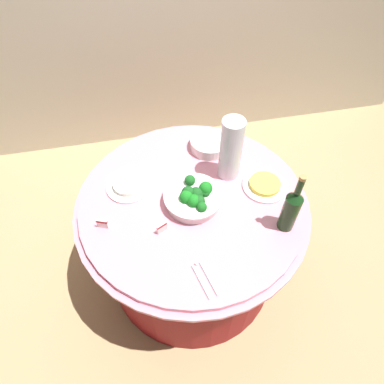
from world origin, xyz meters
The scene contains 11 objects.
ground_plane centered at (0.00, 0.00, 0.00)m, with size 6.00×6.00×0.00m, color tan.
buffet_table centered at (0.00, 0.00, 0.38)m, with size 1.16×1.16×0.74m.
broccoli_bowl centered at (0.01, -0.03, 0.79)m, with size 0.28×0.28×0.12m.
plate_stack centered at (0.16, 0.33, 0.77)m, with size 0.21×0.21×0.06m.
wine_bottle centered at (0.39, -0.24, 0.87)m, with size 0.07×0.07×0.34m.
decorative_fruit_vase centered at (0.22, 0.13, 0.90)m, with size 0.11×0.11×0.34m.
serving_tongs centered at (-0.04, -0.42, 0.74)m, with size 0.08×0.17×0.01m.
food_plate_rice centered at (-0.30, 0.13, 0.75)m, with size 0.22×0.22×0.03m.
food_plate_fried_egg centered at (0.37, 0.00, 0.75)m, with size 0.22×0.22×0.03m.
label_placard_front centered at (-0.17, -0.16, 0.77)m, with size 0.05×0.03×0.05m.
label_placard_mid centered at (-0.43, -0.08, 0.77)m, with size 0.05×0.03×0.05m.
Camera 1 is at (-0.20, -0.99, 2.03)m, focal length 31.33 mm.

